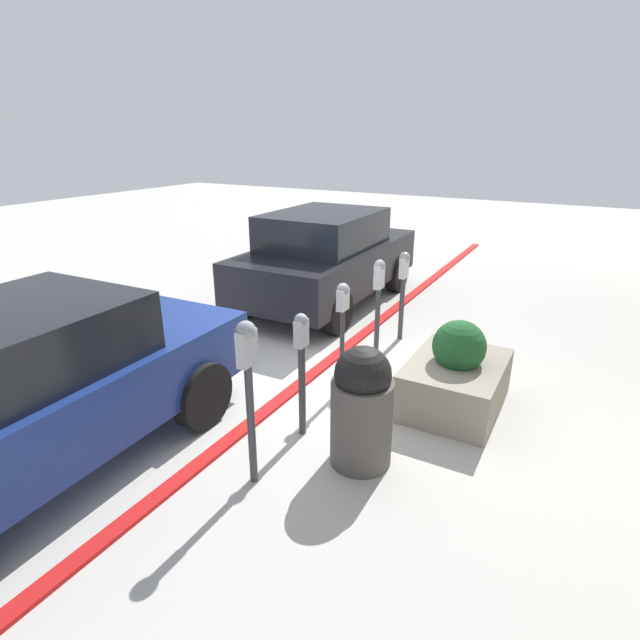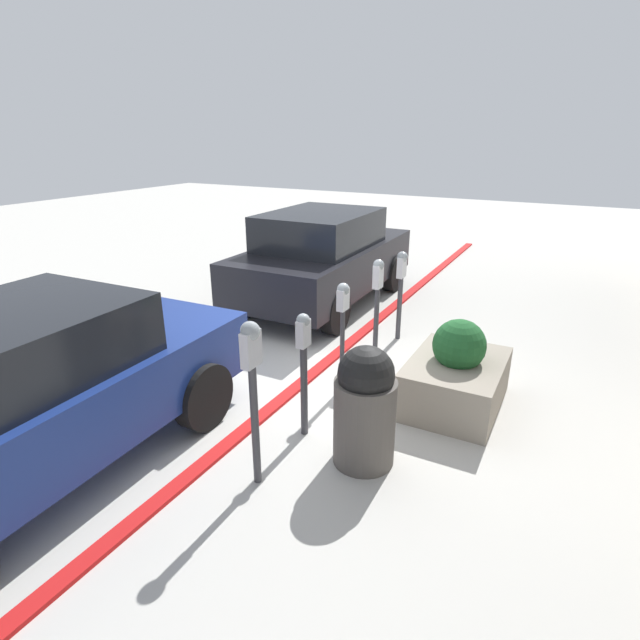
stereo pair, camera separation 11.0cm
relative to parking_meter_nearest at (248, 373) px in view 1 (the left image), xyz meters
name	(u,v)px [view 1 (the left image)]	position (x,y,z in m)	size (l,w,h in m)	color
ground_plane	(310,383)	(1.89, 0.51, -1.11)	(40.00, 40.00, 0.00)	beige
curb_strip	(305,380)	(1.89, 0.59, -1.09)	(19.00, 0.16, 0.04)	red
parking_meter_nearest	(248,373)	(0.00, 0.00, 0.00)	(0.20, 0.17, 1.58)	#38383D
parking_meter_second	(302,358)	(0.88, 0.01, -0.23)	(0.16, 0.14, 1.36)	#38383D
parking_meter_middle	(343,314)	(1.91, 0.07, -0.08)	(0.17, 0.15, 1.39)	#38383D
parking_meter_fourth	(378,294)	(2.82, 0.00, -0.09)	(0.17, 0.14, 1.48)	#38383D
parking_meter_farthest	(403,280)	(3.85, 0.03, -0.15)	(0.19, 0.16, 1.38)	#38383D
planter_box	(456,376)	(2.24, -1.24, -0.72)	(1.40, 1.02, 1.06)	gray
parked_car_front	(22,392)	(-0.89, 1.85, -0.25)	(4.38, 1.94, 1.62)	navy
parked_car_middle	(327,257)	(4.82, 1.85, -0.22)	(4.22, 1.95, 1.72)	black
trash_bin	(362,407)	(0.75, -0.73, -0.50)	(0.59, 0.59, 1.21)	#514C47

